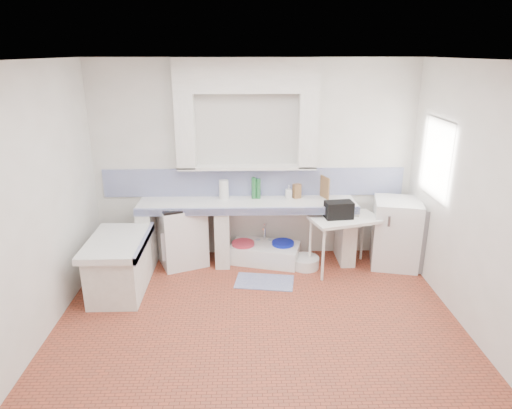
{
  "coord_description": "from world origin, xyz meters",
  "views": [
    {
      "loc": [
        -0.15,
        -4.17,
        2.88
      ],
      "look_at": [
        0.0,
        1.0,
        1.1
      ],
      "focal_mm": 31.48,
      "sensor_mm": 36.0,
      "label": 1
    }
  ],
  "objects_px": {
    "side_table": "(344,244)",
    "fridge": "(395,233)",
    "stove": "(182,235)",
    "sink": "(265,254)"
  },
  "relations": [
    {
      "from": "side_table",
      "to": "fridge",
      "type": "bearing_deg",
      "value": -5.66
    },
    {
      "from": "stove",
      "to": "fridge",
      "type": "bearing_deg",
      "value": -25.35
    },
    {
      "from": "sink",
      "to": "side_table",
      "type": "distance_m",
      "value": 1.13
    },
    {
      "from": "fridge",
      "to": "side_table",
      "type": "bearing_deg",
      "value": -156.69
    },
    {
      "from": "stove",
      "to": "side_table",
      "type": "relative_size",
      "value": 0.93
    },
    {
      "from": "sink",
      "to": "side_table",
      "type": "bearing_deg",
      "value": 0.67
    },
    {
      "from": "sink",
      "to": "fridge",
      "type": "distance_m",
      "value": 1.85
    },
    {
      "from": "sink",
      "to": "stove",
      "type": "bearing_deg",
      "value": -164.01
    },
    {
      "from": "sink",
      "to": "fridge",
      "type": "relative_size",
      "value": 1.0
    },
    {
      "from": "stove",
      "to": "side_table",
      "type": "xyz_separation_m",
      "value": [
        2.24,
        -0.27,
        -0.05
      ]
    }
  ]
}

